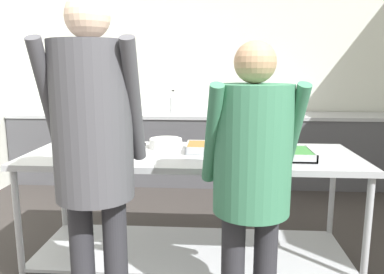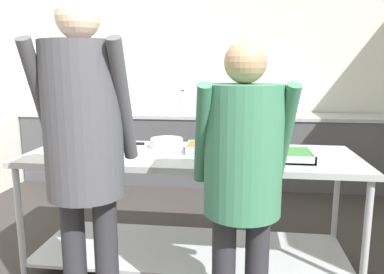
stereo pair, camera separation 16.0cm
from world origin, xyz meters
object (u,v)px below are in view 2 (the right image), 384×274
(sauce_pan, at_px, (102,148))
(water_bottle, at_px, (183,103))
(plate_stack, at_px, (167,143))
(serving_tray_vegetables, at_px, (217,148))
(guest_serving_right, at_px, (243,166))
(serving_tray_roast, at_px, (283,155))
(guest_serving_left, at_px, (84,140))

(sauce_pan, height_order, water_bottle, water_bottle)
(sauce_pan, relative_size, plate_stack, 1.77)
(serving_tray_vegetables, distance_m, guest_serving_right, 0.82)
(plate_stack, bearing_deg, serving_tray_roast, -16.89)
(serving_tray_roast, xyz_separation_m, guest_serving_left, (-1.05, -0.76, 0.22))
(guest_serving_left, bearing_deg, plate_stack, 78.15)
(serving_tray_vegetables, relative_size, guest_serving_left, 0.25)
(plate_stack, relative_size, water_bottle, 0.87)
(sauce_pan, distance_m, water_bottle, 2.26)
(serving_tray_vegetables, bearing_deg, sauce_pan, -164.05)
(guest_serving_left, distance_m, guest_serving_right, 0.81)
(plate_stack, distance_m, serving_tray_roast, 0.88)
(sauce_pan, bearing_deg, guest_serving_right, -30.81)
(guest_serving_left, distance_m, water_bottle, 2.96)
(sauce_pan, height_order, serving_tray_vegetables, sauce_pan)
(serving_tray_vegetables, height_order, water_bottle, water_bottle)
(guest_serving_right, xyz_separation_m, water_bottle, (-0.74, 2.82, 0.06))
(plate_stack, xyz_separation_m, water_bottle, (-0.17, 1.94, 0.13))
(serving_tray_roast, height_order, guest_serving_left, guest_serving_left)
(plate_stack, xyz_separation_m, serving_tray_vegetables, (0.39, -0.09, -0.01))
(serving_tray_roast, distance_m, guest_serving_left, 1.32)
(plate_stack, height_order, guest_serving_right, guest_serving_right)
(serving_tray_vegetables, bearing_deg, serving_tray_roast, -20.40)
(guest_serving_right, height_order, water_bottle, guest_serving_right)
(serving_tray_vegetables, relative_size, water_bottle, 1.52)
(plate_stack, bearing_deg, guest_serving_left, -101.85)
(sauce_pan, bearing_deg, water_bottle, 84.42)
(sauce_pan, distance_m, plate_stack, 0.50)
(guest_serving_right, bearing_deg, serving_tray_vegetables, 102.75)
(plate_stack, distance_m, guest_serving_left, 1.06)
(plate_stack, bearing_deg, sauce_pan, -141.59)
(plate_stack, xyz_separation_m, guest_serving_left, (-0.21, -1.01, 0.21))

